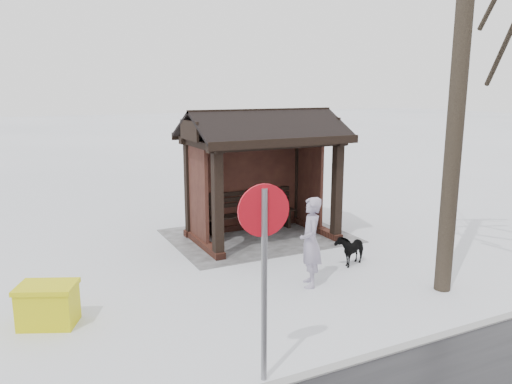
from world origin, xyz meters
TOP-DOWN VIEW (x-y plane):
  - ground at (0.00, 0.00)m, footprint 120.00×120.00m
  - kerb at (0.00, 5.50)m, footprint 120.00×0.15m
  - trampled_patch at (0.00, -0.20)m, footprint 4.20×3.20m
  - bus_shelter at (0.00, -0.16)m, footprint 3.60×2.40m
  - pedestrian at (0.54, 2.99)m, footprint 0.60×0.71m
  - dog at (-0.82, 2.38)m, footprint 0.84×0.63m
  - grit_bin at (4.95, 2.56)m, footprint 1.02×0.88m
  - road_sign at (2.67, 5.28)m, footprint 0.63×0.12m

SIDE VIEW (x-z plane):
  - ground at x=0.00m, z-range 0.00..0.00m
  - trampled_patch at x=0.00m, z-range 0.00..0.02m
  - kerb at x=0.00m, z-range -0.02..0.04m
  - dog at x=-0.82m, z-range 0.00..0.65m
  - grit_bin at x=4.95m, z-range 0.00..0.66m
  - pedestrian at x=0.54m, z-range 0.00..1.66m
  - road_sign at x=2.67m, z-range 0.53..3.01m
  - bus_shelter at x=0.00m, z-range 0.62..3.71m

